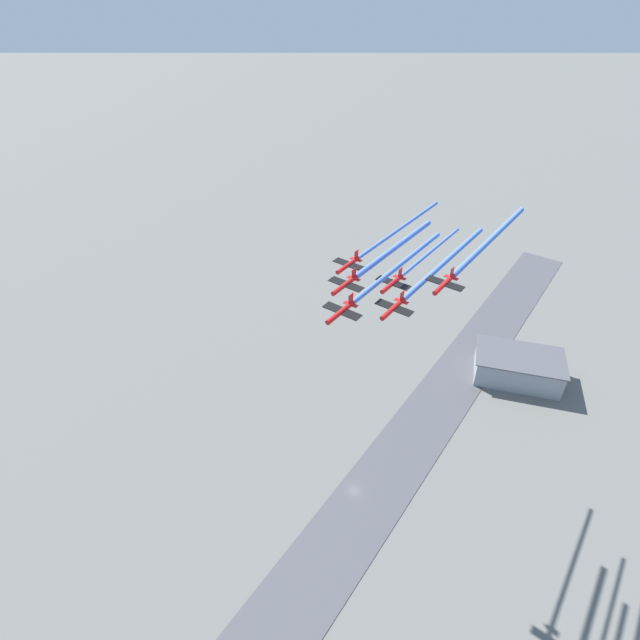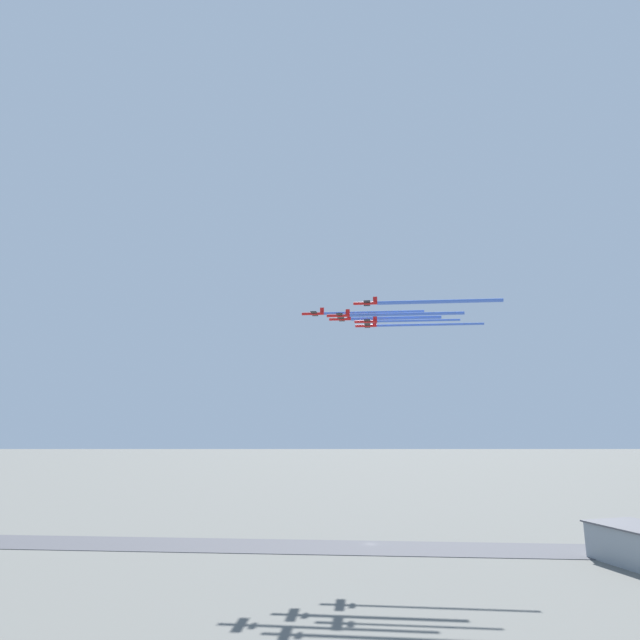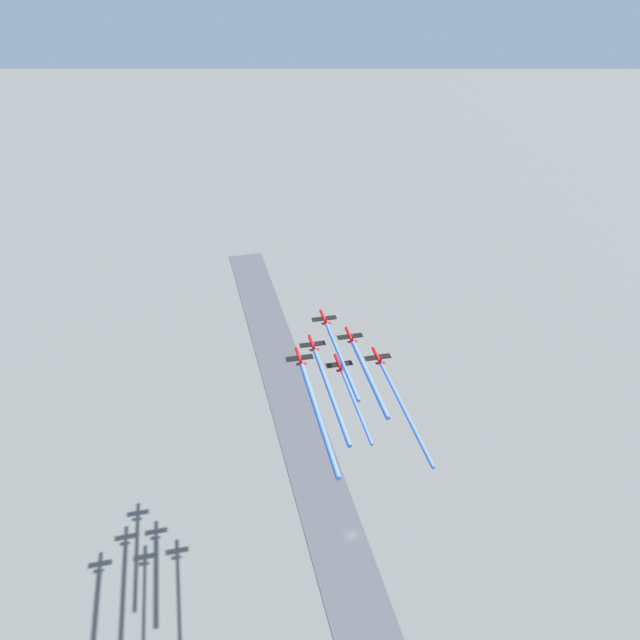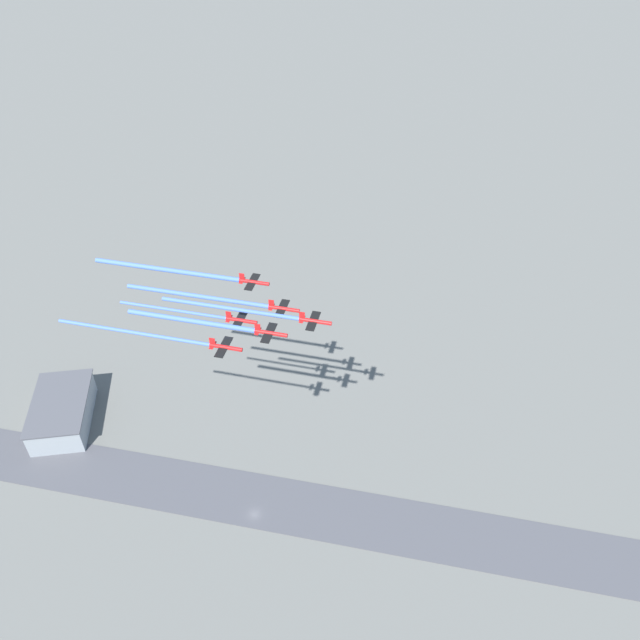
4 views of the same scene
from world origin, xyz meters
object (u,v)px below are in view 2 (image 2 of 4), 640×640
jet_2 (341,319)px  jet_3 (366,303)px  jet_1 (339,315)px  jet_4 (367,322)px  jet_0 (314,314)px  jet_5 (367,326)px

jet_2 → jet_3: jet_3 is taller
jet_1 → jet_2: (-11.66, 4.51, 1.28)m
jet_3 → jet_4: jet_3 is taller
jet_0 → jet_1: 12.56m
jet_1 → jet_4: jet_1 is taller
jet_0 → jet_2: (-2.00, 12.17, -1.12)m
jet_4 → jet_0: bearing=90.0°
jet_3 → jet_2: bearing=29.5°
jet_0 → jet_5: (-3.99, 24.33, -2.92)m
jet_2 → jet_4: 12.60m
jet_2 → jet_4: size_ratio=1.00×
jet_0 → jet_1: (9.67, 7.66, -2.40)m
jet_1 → jet_4: (-2.00, 12.17, -1.30)m
jet_3 → jet_4: size_ratio=1.00×
jet_0 → jet_3: jet_3 is taller
jet_0 → jet_5: 24.83m
jet_3 → jet_5: (-23.32, 9.02, -3.64)m
jet_1 → jet_5: 21.56m
jet_0 → jet_1: jet_0 is taller
jet_0 → jet_4: 21.58m
jet_1 → jet_3: bearing=-120.5°
jet_2 → jet_3: 21.64m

